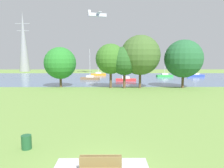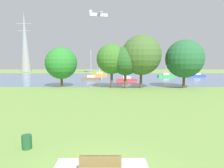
% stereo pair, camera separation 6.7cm
% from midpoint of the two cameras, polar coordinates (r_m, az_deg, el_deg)
% --- Properties ---
extents(ground_plane, '(160.00, 160.00, 0.00)m').
position_cam_midpoint_polar(ground_plane, '(30.78, -1.06, -2.77)').
color(ground_plane, olive).
extents(bench_facing_water, '(1.80, 0.48, 0.89)m').
position_cam_midpoint_polar(bench_facing_water, '(9.78, -3.12, -21.24)').
color(bench_facing_water, '#AE9D8C').
rests_on(bench_facing_water, concrete_pad).
extents(litter_bin, '(0.56, 0.56, 0.80)m').
position_cam_midpoint_polar(litter_bin, '(13.14, -22.49, -14.56)').
color(litter_bin, '#1E512D').
rests_on(litter_bin, ground).
extents(water_surface, '(140.00, 40.00, 0.02)m').
position_cam_midpoint_polar(water_surface, '(58.58, -0.64, 1.73)').
color(water_surface, slate).
rests_on(water_surface, ground).
extents(sailboat_red, '(4.80, 1.51, 7.99)m').
position_cam_midpoint_polar(sailboat_red, '(49.25, 3.95, 1.32)').
color(sailboat_red, red).
rests_on(sailboat_red, water_surface).
extents(sailboat_green, '(4.92, 1.94, 7.55)m').
position_cam_midpoint_polar(sailboat_green, '(63.65, 14.45, 2.33)').
color(sailboat_green, green).
rests_on(sailboat_green, water_surface).
extents(sailboat_orange, '(4.91, 1.91, 7.16)m').
position_cam_midpoint_polar(sailboat_orange, '(67.23, -3.63, 2.74)').
color(sailboat_orange, orange).
rests_on(sailboat_orange, water_surface).
extents(sailboat_brown, '(5.03, 2.81, 7.75)m').
position_cam_midpoint_polar(sailboat_brown, '(53.03, -5.93, 1.68)').
color(sailboat_brown, brown).
rests_on(sailboat_brown, water_surface).
extents(sailboat_blue, '(4.94, 2.05, 6.53)m').
position_cam_midpoint_polar(sailboat_blue, '(67.22, 22.21, 2.25)').
color(sailboat_blue, blue).
rests_on(sailboat_blue, water_surface).
extents(tree_east_far, '(5.87, 5.87, 7.39)m').
position_cam_midpoint_polar(tree_east_far, '(39.49, -13.97, 5.60)').
color(tree_east_far, brown).
rests_on(tree_east_far, ground).
extents(tree_west_near, '(5.42, 5.42, 7.94)m').
position_cam_midpoint_polar(tree_west_near, '(37.22, -0.24, 6.92)').
color(tree_west_near, brown).
rests_on(tree_west_near, ground).
extents(tree_west_far, '(5.07, 5.07, 7.41)m').
position_cam_midpoint_polar(tree_west_far, '(36.89, 3.58, 6.36)').
color(tree_west_far, brown).
rests_on(tree_west_far, ground).
extents(tree_east_near, '(7.09, 7.09, 9.44)m').
position_cam_midpoint_polar(tree_east_near, '(37.46, 7.94, 7.88)').
color(tree_east_near, brown).
rests_on(tree_east_near, ground).
extents(tree_mid_shore, '(6.79, 6.79, 8.65)m').
position_cam_midpoint_polar(tree_mid_shore, '(39.34, 19.25, 6.58)').
color(tree_mid_shore, brown).
rests_on(tree_mid_shore, ground).
extents(electricity_pylon, '(6.40, 4.40, 25.64)m').
position_cam_midpoint_polar(electricity_pylon, '(98.88, -23.06, 10.65)').
color(electricity_pylon, gray).
rests_on(electricity_pylon, ground).
extents(light_aircraft, '(6.45, 8.36, 2.10)m').
position_cam_midpoint_polar(light_aircraft, '(75.53, -3.97, 18.51)').
color(light_aircraft, silver).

